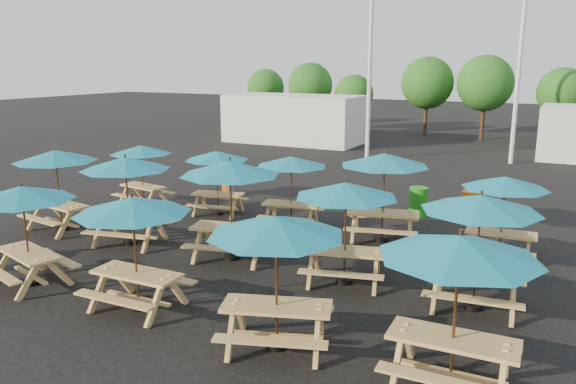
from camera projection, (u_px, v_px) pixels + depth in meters
The scene contains 28 objects.
ground at pixel (262, 244), 14.88m from camera, with size 120.00×120.00×0.00m, color black.
picnic_unit_1 at pixel (56, 160), 15.65m from camera, with size 2.60×2.60×2.34m.
picnic_unit_2 at pixel (141, 153), 18.48m from camera, with size 2.26×2.26×2.06m.
picnic_unit_3 at pixel (22, 198), 11.72m from camera, with size 2.65×2.65×2.20m.
picnic_unit_4 at pixel (126, 168), 14.40m from camera, with size 2.72×2.72×2.35m.
picnic_unit_5 at pixel (217, 159), 17.37m from camera, with size 2.38×2.38×2.05m.
picnic_unit_6 at pixel (133, 211), 10.51m from camera, with size 2.26×2.26×2.26m.
picnic_unit_7 at pixel (230, 173), 13.26m from camera, with size 2.86×2.86×2.45m.
picnic_unit_8 at pixel (291, 165), 16.02m from camera, with size 2.39×2.39×2.11m.
picnic_unit_9 at pixel (276, 232), 9.01m from camera, with size 2.89×2.89×2.32m.
picnic_unit_10 at pixel (346, 195), 11.80m from camera, with size 2.69×2.69×2.26m.
picnic_unit_11 at pixel (385, 164), 14.67m from camera, with size 2.84×2.84×2.41m.
picnic_unit_12 at pixel (459, 254), 7.85m from camera, with size 2.38×2.38×2.37m.
picnic_unit_13 at pixel (481, 209), 10.51m from camera, with size 2.48×2.48×2.31m.
picnic_unit_14 at pixel (505, 187), 13.30m from camera, with size 2.14×2.14×2.08m.
waste_bin_0 at pixel (230, 182), 20.35m from camera, with size 0.57×0.57×0.92m, color #CD570C.
waste_bin_1 at pixel (233, 182), 20.29m from camera, with size 0.57×0.57×0.92m, color gray.
waste_bin_2 at pixel (418, 202), 17.47m from camera, with size 0.57×0.57×0.92m, color #1C8718.
waste_bin_3 at pixel (471, 206), 16.97m from camera, with size 0.57×0.57×0.92m, color #CD570C.
mast_0 at pixel (371, 34), 26.56m from camera, with size 0.20×0.20×12.00m, color silver.
mast_1 at pixel (522, 33), 25.40m from camera, with size 0.20×0.20×12.00m, color silver.
event_tent_0 at pixel (295, 119), 33.73m from camera, with size 8.00×4.00×2.80m, color silver.
tree_0 at pixel (266, 88), 42.40m from camera, with size 2.80×2.80×4.24m.
tree_1 at pixel (310, 85), 39.23m from camera, with size 3.11×3.11×4.72m.
tree_2 at pixel (354, 94), 37.64m from camera, with size 2.59×2.59×3.93m.
tree_3 at pixel (427, 83), 36.32m from camera, with size 3.36×3.36×5.09m.
tree_4 at pixel (485, 83), 34.29m from camera, with size 3.41×3.41×5.17m.
tree_5 at pixel (563, 93), 32.84m from camera, with size 2.94×2.94×4.45m.
Camera 1 is at (7.09, -12.32, 4.68)m, focal length 35.00 mm.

